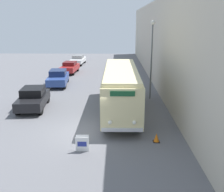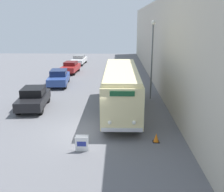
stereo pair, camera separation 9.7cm
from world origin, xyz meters
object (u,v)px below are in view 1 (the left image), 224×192
(vintage_bus, at_px, (121,87))
(parked_car_near, at_px, (33,98))
(streetlamp, at_px, (152,49))
(parked_car_far, at_px, (70,67))
(parked_car_mid, at_px, (58,78))
(parked_car_distant, at_px, (78,60))
(sign_board, at_px, (82,144))
(traffic_cone, at_px, (156,138))

(vintage_bus, relative_size, parked_car_near, 2.29)
(streetlamp, bearing_deg, parked_car_far, 127.57)
(parked_car_mid, relative_size, parked_car_distant, 0.96)
(sign_board, xyz_separation_m, traffic_cone, (3.94, 1.15, -0.16))
(streetlamp, height_order, traffic_cone, streetlamp)
(parked_car_near, distance_m, parked_car_distant, 21.43)
(sign_board, distance_m, parked_car_distant, 28.55)
(sign_board, bearing_deg, parked_car_distant, 98.45)
(parked_car_distant, height_order, traffic_cone, parked_car_distant)
(traffic_cone, bearing_deg, parked_car_near, 146.36)
(traffic_cone, bearing_deg, vintage_bus, 110.08)
(sign_board, distance_m, parked_car_near, 8.21)
(parked_car_near, distance_m, parked_car_far, 14.29)
(vintage_bus, distance_m, parked_car_near, 6.72)
(traffic_cone, bearing_deg, parked_car_distant, 106.71)
(streetlamp, distance_m, parked_car_near, 10.17)
(sign_board, xyz_separation_m, parked_car_mid, (-4.30, 14.31, 0.41))
(streetlamp, height_order, parked_car_far, streetlamp)
(parked_car_far, distance_m, traffic_cone, 21.57)
(parked_car_distant, bearing_deg, sign_board, -78.69)
(sign_board, distance_m, parked_car_far, 21.52)
(parked_car_mid, bearing_deg, vintage_bus, -56.69)
(vintage_bus, xyz_separation_m, streetlamp, (2.56, 3.25, 2.40))
(streetlamp, distance_m, parked_car_mid, 10.65)
(sign_board, bearing_deg, vintage_bus, 72.01)
(vintage_bus, relative_size, sign_board, 12.04)
(parked_car_distant, bearing_deg, parked_car_far, -87.61)
(streetlamp, distance_m, traffic_cone, 9.33)
(parked_car_near, height_order, parked_car_distant, parked_car_near)
(streetlamp, bearing_deg, sign_board, -115.74)
(parked_car_mid, relative_size, traffic_cone, 9.17)
(streetlamp, relative_size, parked_car_far, 1.53)
(parked_car_far, bearing_deg, streetlamp, -48.77)
(traffic_cone, bearing_deg, parked_car_mid, 122.04)
(vintage_bus, xyz_separation_m, parked_car_near, (-6.62, 0.50, -1.00))
(parked_car_near, relative_size, parked_car_far, 1.04)
(parked_car_far, bearing_deg, parked_car_near, -87.62)
(parked_car_near, bearing_deg, sign_board, -60.99)
(traffic_cone, bearing_deg, parked_car_far, 112.33)
(parked_car_distant, relative_size, traffic_cone, 9.55)
(sign_board, height_order, parked_car_mid, parked_car_mid)
(parked_car_mid, bearing_deg, sign_board, -78.43)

